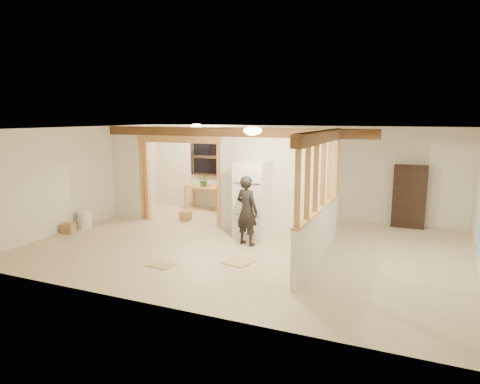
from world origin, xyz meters
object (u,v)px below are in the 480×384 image
at_px(shop_vac, 134,202).
at_px(bookshelf, 409,197).
at_px(woman, 247,210).
at_px(work_table, 204,198).
at_px(refrigerator, 252,199).

relative_size(shop_vac, bookshelf, 0.43).
relative_size(woman, bookshelf, 0.97).
relative_size(work_table, bookshelf, 0.71).
relative_size(refrigerator, shop_vac, 2.62).
bearing_deg(bookshelf, refrigerator, -145.58).
distance_m(refrigerator, shop_vac, 4.11).
bearing_deg(refrigerator, woman, -77.98).
bearing_deg(shop_vac, woman, -20.21).
bearing_deg(bookshelf, work_table, -178.73).
bearing_deg(work_table, bookshelf, 13.27).
xyz_separation_m(refrigerator, shop_vac, (-3.99, 0.82, -0.54)).
distance_m(woman, work_table, 3.84).
bearing_deg(woman, shop_vac, -2.35).
xyz_separation_m(woman, shop_vac, (-4.14, 1.52, -0.42)).
bearing_deg(bookshelf, woman, -136.72).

